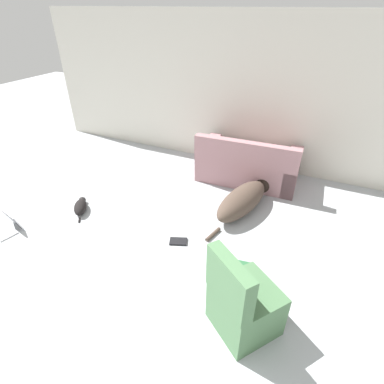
% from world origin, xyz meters
% --- Properties ---
extents(wall_back, '(7.79, 0.06, 2.57)m').
position_xyz_m(wall_back, '(0.00, 4.75, 1.28)').
color(wall_back, beige).
rests_on(wall_back, ground_plane).
extents(couch, '(1.68, 0.91, 0.83)m').
position_xyz_m(couch, '(0.52, 4.13, 0.28)').
color(couch, '#A3757A').
rests_on(couch, ground_plane).
extents(dog, '(0.68, 1.70, 0.36)m').
position_xyz_m(dog, '(0.73, 3.30, 0.17)').
color(dog, '#4C3D33').
rests_on(dog, ground_plane).
extents(cat, '(0.39, 0.49, 0.15)m').
position_xyz_m(cat, '(-1.46, 2.21, 0.07)').
color(cat, black).
rests_on(cat, ground_plane).
extents(laptop_open, '(0.38, 0.38, 0.25)m').
position_xyz_m(laptop_open, '(-2.01, 1.46, 0.08)').
color(laptop_open, '#B7B7BC').
rests_on(laptop_open, ground_plane).
extents(book_black, '(0.26, 0.21, 0.02)m').
position_xyz_m(book_black, '(0.18, 2.19, 0.01)').
color(book_black, black).
rests_on(book_black, ground_plane).
extents(book_green, '(0.22, 0.16, 0.02)m').
position_xyz_m(book_green, '(1.09, 2.14, 0.01)').
color(book_green, '#2D663D').
rests_on(book_green, ground_plane).
extents(side_chair, '(0.75, 0.75, 0.93)m').
position_xyz_m(side_chair, '(1.25, 1.38, 0.32)').
color(side_chair, '#4C754C').
rests_on(side_chair, ground_plane).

